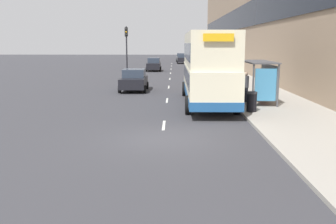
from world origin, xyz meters
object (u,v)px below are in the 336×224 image
object	(u,v)px
car_1	(181,57)
litter_bin	(252,102)
car_2	(154,65)
bus_shelter	(262,74)
pedestrian_at_shelter	(246,87)
car_3	(134,80)
traffic_light_far_kerb	(127,44)
car_0	(182,59)
double_decker_bus_near	(207,67)
pedestrian_1	(234,80)

from	to	relation	value
car_1	litter_bin	distance (m)	57.74
car_2	litter_bin	size ratio (longest dim) A/B	3.67
bus_shelter	car_2	size ratio (longest dim) A/B	1.09
car_1	car_2	world-z (taller)	car_2
car_1	pedestrian_at_shelter	world-z (taller)	pedestrian_at_shelter
car_3	traffic_light_far_kerb	distance (m)	9.87
car_0	traffic_light_far_kerb	bearing A→B (deg)	-101.49
car_0	car_1	xyz separation A→B (m)	(-0.10, 7.35, -0.03)
car_0	traffic_light_far_kerb	distance (m)	32.02
car_2	pedestrian_at_shelter	world-z (taller)	pedestrian_at_shelter
double_decker_bus_near	pedestrian_1	distance (m)	5.16
pedestrian_1	double_decker_bus_near	bearing A→B (deg)	-117.72
pedestrian_1	traffic_light_far_kerb	size ratio (longest dim) A/B	0.33
bus_shelter	traffic_light_far_kerb	size ratio (longest dim) A/B	0.78
litter_bin	car_2	bearing A→B (deg)	102.46
pedestrian_at_shelter	double_decker_bus_near	bearing A→B (deg)	-178.80
pedestrian_at_shelter	car_3	bearing A→B (deg)	139.58
pedestrian_at_shelter	traffic_light_far_kerb	bearing A→B (deg)	120.40
pedestrian_1	car_1	bearing A→B (deg)	93.37
litter_bin	pedestrian_1	bearing A→B (deg)	88.11
double_decker_bus_near	traffic_light_far_kerb	xyz separation A→B (m)	(-6.88, 15.80, 1.30)
bus_shelter	pedestrian_1	distance (m)	4.75
car_1	double_decker_bus_near	bearing A→B (deg)	-89.35
traffic_light_far_kerb	double_decker_bus_near	bearing A→B (deg)	-66.48
double_decker_bus_near	car_0	world-z (taller)	double_decker_bus_near
pedestrian_at_shelter	car_2	bearing A→B (deg)	104.46
bus_shelter	pedestrian_at_shelter	xyz separation A→B (m)	(-0.93, 0.20, -0.80)
car_2	bus_shelter	bearing A→B (deg)	106.14
car_1	car_3	xyz separation A→B (m)	(-4.55, -47.95, -0.00)
car_2	pedestrian_1	size ratio (longest dim) A/B	2.19
pedestrian_at_shelter	litter_bin	distance (m)	3.35
traffic_light_far_kerb	car_2	bearing A→B (deg)	80.03
bus_shelter	traffic_light_far_kerb	bearing A→B (deg)	122.54
car_3	litter_bin	world-z (taller)	car_3
car_3	pedestrian_at_shelter	world-z (taller)	pedestrian_at_shelter
bus_shelter	pedestrian_at_shelter	bearing A→B (deg)	168.08
pedestrian_1	pedestrian_at_shelter	bearing A→B (deg)	-89.55
double_decker_bus_near	pedestrian_at_shelter	xyz separation A→B (m)	(2.36, 0.05, -1.21)
double_decker_bus_near	car_1	xyz separation A→B (m)	(-0.62, 54.41, -1.44)
pedestrian_at_shelter	litter_bin	size ratio (longest dim) A/B	1.75
double_decker_bus_near	car_2	distance (m)	28.19
double_decker_bus_near	car_0	bearing A→B (deg)	90.63
car_2	traffic_light_far_kerb	bearing A→B (deg)	80.03
car_3	traffic_light_far_kerb	xyz separation A→B (m)	(-1.71, 9.33, 2.74)
car_0	litter_bin	world-z (taller)	car_0
bus_shelter	car_3	distance (m)	10.79
traffic_light_far_kerb	bus_shelter	bearing A→B (deg)	-57.46
car_2	pedestrian_1	xyz separation A→B (m)	(7.10, -23.31, 0.17)
car_0	double_decker_bus_near	bearing A→B (deg)	-89.37
bus_shelter	car_2	distance (m)	29.05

